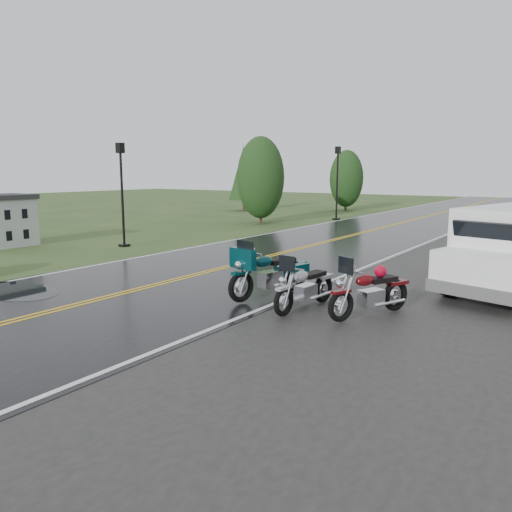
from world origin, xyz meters
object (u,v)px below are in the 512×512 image
(motorcycle_silver, at_px, (284,290))
(lamp_post_near_left, at_px, (122,195))
(motorcycle_red, at_px, (341,293))
(motorcycle_teal, at_px, (241,274))
(lamp_post_far_left, at_px, (337,183))
(van_white, at_px, (453,253))

(motorcycle_silver, relative_size, lamp_post_near_left, 0.50)
(lamp_post_near_left, bearing_deg, motorcycle_red, -21.81)
(motorcycle_teal, height_order, lamp_post_far_left, lamp_post_far_left)
(motorcycle_silver, height_order, lamp_post_near_left, lamp_post_near_left)
(motorcycle_teal, height_order, motorcycle_silver, motorcycle_teal)
(motorcycle_red, distance_m, motorcycle_silver, 1.23)
(motorcycle_red, relative_size, motorcycle_silver, 1.03)
(motorcycle_silver, distance_m, lamp_post_far_left, 23.15)
(motorcycle_red, xyz_separation_m, van_white, (1.31, 3.67, 0.48))
(van_white, xyz_separation_m, lamp_post_near_left, (-13.64, 1.26, 1.04))
(motorcycle_red, distance_m, lamp_post_near_left, 13.37)
(motorcycle_red, height_order, van_white, van_white)
(motorcycle_red, bearing_deg, motorcycle_teal, -159.90)
(motorcycle_red, height_order, motorcycle_teal, motorcycle_teal)
(motorcycle_teal, relative_size, lamp_post_near_left, 0.58)
(lamp_post_near_left, xyz_separation_m, lamp_post_far_left, (2.26, 16.04, 0.22))
(motorcycle_silver, xyz_separation_m, lamp_post_far_left, (-8.89, 21.31, 1.76))
(motorcycle_silver, distance_m, lamp_post_near_left, 12.42)
(motorcycle_teal, distance_m, lamp_post_near_left, 10.94)
(lamp_post_far_left, bearing_deg, van_white, -56.67)
(lamp_post_near_left, relative_size, lamp_post_far_left, 0.91)
(lamp_post_far_left, bearing_deg, motorcycle_red, -64.35)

